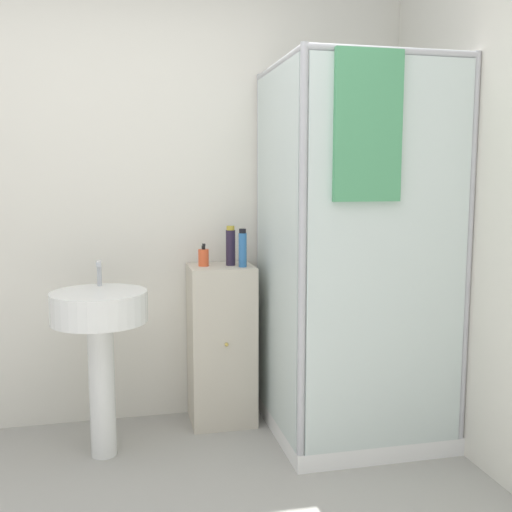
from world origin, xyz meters
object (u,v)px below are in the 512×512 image
(soap_dispenser, at_px, (204,257))
(sink, at_px, (100,328))
(shampoo_bottle_blue, at_px, (243,248))
(shampoo_bottle_tall_black, at_px, (231,246))

(soap_dispenser, bearing_deg, sink, -151.98)
(sink, bearing_deg, shampoo_bottle_blue, 15.74)
(sink, height_order, soap_dispenser, soap_dispenser)
(sink, relative_size, soap_dispenser, 7.72)
(sink, bearing_deg, shampoo_bottle_tall_black, 22.38)
(soap_dispenser, distance_m, shampoo_bottle_blue, 0.23)
(soap_dispenser, bearing_deg, shampoo_bottle_tall_black, -1.68)
(shampoo_bottle_tall_black, distance_m, shampoo_bottle_blue, 0.09)
(sink, distance_m, shampoo_bottle_tall_black, 0.84)
(shampoo_bottle_blue, bearing_deg, sink, -164.26)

